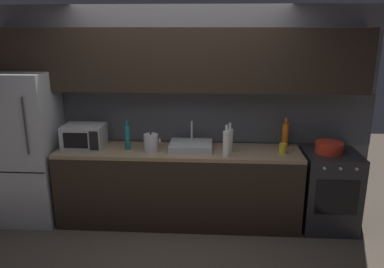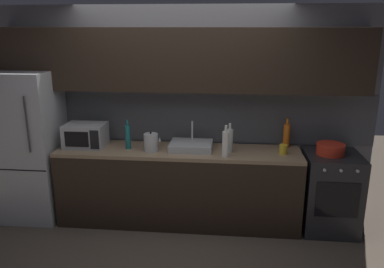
# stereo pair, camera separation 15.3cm
# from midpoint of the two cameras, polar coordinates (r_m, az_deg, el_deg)

# --- Properties ---
(ground_plane) EXTENTS (10.00, 10.00, 0.00)m
(ground_plane) POSITION_cam_midpoint_polar(r_m,az_deg,el_deg) (3.98, -4.43, -18.95)
(ground_plane) COLOR #4C4238
(back_wall) EXTENTS (4.52, 0.44, 2.50)m
(back_wall) POSITION_cam_midpoint_polar(r_m,az_deg,el_deg) (4.52, -2.77, 6.68)
(back_wall) COLOR slate
(back_wall) RESTS_ON ground
(counter_run) EXTENTS (2.78, 0.60, 0.90)m
(counter_run) POSITION_cam_midpoint_polar(r_m,az_deg,el_deg) (4.54, -2.99, -7.77)
(counter_run) COLOR black
(counter_run) RESTS_ON ground
(refrigerator) EXTENTS (0.68, 0.69, 1.78)m
(refrigerator) POSITION_cam_midpoint_polar(r_m,az_deg,el_deg) (4.91, -24.08, -1.90)
(refrigerator) COLOR #ADAFB5
(refrigerator) RESTS_ON ground
(oven_range) EXTENTS (0.60, 0.62, 0.90)m
(oven_range) POSITION_cam_midpoint_polar(r_m,az_deg,el_deg) (4.68, 18.77, -7.90)
(oven_range) COLOR #232326
(oven_range) RESTS_ON ground
(microwave) EXTENTS (0.46, 0.35, 0.27)m
(microwave) POSITION_cam_midpoint_polar(r_m,az_deg,el_deg) (4.61, -16.66, -0.34)
(microwave) COLOR #A8AAAF
(microwave) RESTS_ON counter_run
(sink_basin) EXTENTS (0.48, 0.38, 0.30)m
(sink_basin) POSITION_cam_midpoint_polar(r_m,az_deg,el_deg) (4.38, -1.16, -1.77)
(sink_basin) COLOR #ADAFB5
(sink_basin) RESTS_ON counter_run
(kettle) EXTENTS (0.20, 0.16, 0.22)m
(kettle) POSITION_cam_midpoint_polar(r_m,az_deg,el_deg) (4.32, -7.13, -1.31)
(kettle) COLOR #B7BABF
(kettle) RESTS_ON counter_run
(wine_bottle_white) EXTENTS (0.08, 0.08, 0.35)m
(wine_bottle_white) POSITION_cam_midpoint_polar(r_m,az_deg,el_deg) (4.13, 4.06, -1.39)
(wine_bottle_white) COLOR silver
(wine_bottle_white) RESTS_ON counter_run
(wine_bottle_teal) EXTENTS (0.06, 0.06, 0.34)m
(wine_bottle_teal) POSITION_cam_midpoint_polar(r_m,az_deg,el_deg) (4.42, -10.57, -0.50)
(wine_bottle_teal) COLOR #19666B
(wine_bottle_teal) RESTS_ON counter_run
(wine_bottle_clear) EXTENTS (0.07, 0.07, 0.33)m
(wine_bottle_clear) POSITION_cam_midpoint_polar(r_m,az_deg,el_deg) (4.29, 4.62, -0.87)
(wine_bottle_clear) COLOR silver
(wine_bottle_clear) RESTS_ON counter_run
(wine_bottle_orange) EXTENTS (0.08, 0.08, 0.34)m
(wine_bottle_orange) POSITION_cam_midpoint_polar(r_m,az_deg,el_deg) (4.58, 12.78, -0.05)
(wine_bottle_orange) COLOR orange
(wine_bottle_orange) RESTS_ON counter_run
(mug_yellow) EXTENTS (0.08, 0.08, 0.11)m
(mug_yellow) POSITION_cam_midpoint_polar(r_m,az_deg,el_deg) (4.35, 12.39, -2.10)
(mug_yellow) COLOR gold
(mug_yellow) RESTS_ON counter_run
(cooking_pot) EXTENTS (0.31, 0.31, 0.12)m
(cooking_pot) POSITION_cam_midpoint_polar(r_m,az_deg,el_deg) (4.50, 18.81, -1.92)
(cooking_pot) COLOR red
(cooking_pot) RESTS_ON oven_range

